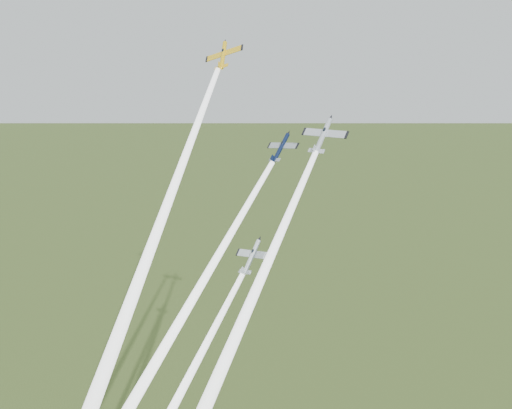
# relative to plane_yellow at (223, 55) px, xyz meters

# --- Properties ---
(plane_yellow) EXTENTS (10.16, 7.31, 8.64)m
(plane_yellow) POSITION_rel_plane_yellow_xyz_m (0.00, 0.00, 0.00)
(plane_yellow) COLOR yellow
(smoke_trail_yellow) EXTENTS (12.37, 43.85, 50.24)m
(smoke_trail_yellow) POSITION_rel_plane_yellow_xyz_m (5.29, -22.84, -26.74)
(smoke_trail_yellow) COLOR white
(plane_navy) EXTENTS (7.84, 7.04, 7.06)m
(plane_navy) POSITION_rel_plane_yellow_xyz_m (11.53, 2.10, -16.02)
(plane_navy) COLOR #0B1533
(smoke_trail_navy) EXTENTS (10.35, 46.10, 52.44)m
(smoke_trail_navy) POSITION_rel_plane_yellow_xyz_m (7.32, -21.94, -43.85)
(smoke_trail_navy) COLOR white
(plane_silver_right) EXTENTS (8.70, 6.74, 7.33)m
(plane_silver_right) POSITION_rel_plane_yellow_xyz_m (21.83, -0.51, -12.73)
(plane_silver_right) COLOR silver
(smoke_trail_silver_right) EXTENTS (3.04, 39.04, 44.02)m
(smoke_trail_silver_right) POSITION_rel_plane_yellow_xyz_m (22.17, -21.22, -36.35)
(smoke_trail_silver_right) COLOR white
(plane_silver_low) EXTENTS (8.51, 7.18, 7.94)m
(plane_silver_low) POSITION_rel_plane_yellow_xyz_m (12.71, -8.00, -33.63)
(plane_silver_low) COLOR silver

